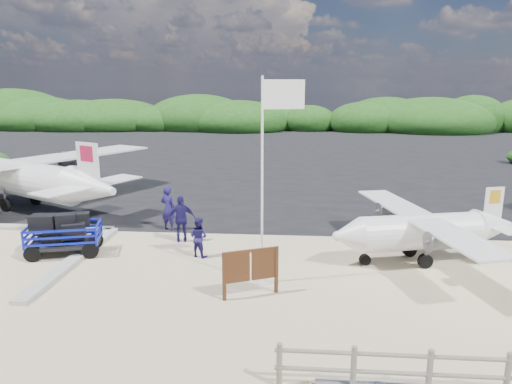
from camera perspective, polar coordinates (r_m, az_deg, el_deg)
ground at (r=14.96m, az=-8.33°, el=-11.11°), size 160.00×160.00×0.00m
asphalt_apron at (r=43.85m, az=0.26°, el=4.93°), size 90.00×50.00×0.04m
vegetation_band at (r=68.66m, az=1.80°, el=7.79°), size 124.00×8.00×4.40m
baggage_cart at (r=18.53m, az=-22.66°, el=-7.21°), size 3.06×2.22×1.38m
flagpole at (r=14.79m, az=0.73°, el=-11.26°), size 1.38×0.86×6.40m
signboard at (r=13.90m, az=-0.66°, el=-12.90°), size 1.75×0.87×1.51m
crew_a at (r=20.00m, az=-10.91°, el=-2.02°), size 0.84×0.70×1.98m
crew_b at (r=16.83m, az=-7.20°, el=-5.63°), size 0.87×0.79×1.47m
crew_c at (r=18.46m, az=-9.29°, el=-3.34°), size 1.19×0.73×1.89m
aircraft_large at (r=40.90m, az=16.92°, el=3.80°), size 21.30×21.30×4.74m
aircraft_small at (r=48.15m, az=-6.75°, el=5.55°), size 8.39×8.39×2.50m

